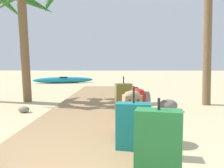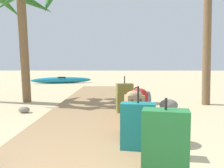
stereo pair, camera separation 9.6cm
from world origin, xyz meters
The scene contains 13 objects.
ground_plane centered at (0.00, 3.74, 0.00)m, with size 60.00×60.00×0.00m, color #CCB789.
boardwalk centered at (0.00, 4.67, 0.04)m, with size 2.11×9.34×0.08m, color #9E7A51.
backpack_red centered at (0.83, 2.95, 0.39)m, with size 0.31×0.27×0.58m.
duffel_bag_grey centered at (0.90, 4.21, 0.27)m, with size 0.66×0.46×0.48m.
suitcase_teal centered at (0.67, 1.41, 0.36)m, with size 0.44×0.26×0.77m.
backpack_tan centered at (0.71, 2.45, 0.39)m, with size 0.33×0.28×0.60m.
suitcase_green centered at (0.85, 0.65, 0.40)m, with size 0.45×0.30×0.74m.
suitcase_olive centered at (0.59, 3.64, 0.39)m, with size 0.38×0.27×0.77m.
duffel_bag_black centered at (0.83, 1.92, 0.28)m, with size 0.73×0.58×0.50m.
palm_tree_far_left centered at (-2.18, 5.28, 2.67)m, with size 2.17×2.23×3.49m.
kayak centered at (-2.62, 11.84, 0.18)m, with size 3.32×1.38×0.35m.
rock_right_mid centered at (1.65, 4.15, 0.14)m, with size 0.38×0.43×0.28m, color slate.
rock_left_far centered at (-1.69, 3.90, 0.07)m, with size 0.23×0.26×0.14m, color gray.
Camera 2 is at (0.40, -1.49, 1.13)m, focal length 38.70 mm.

